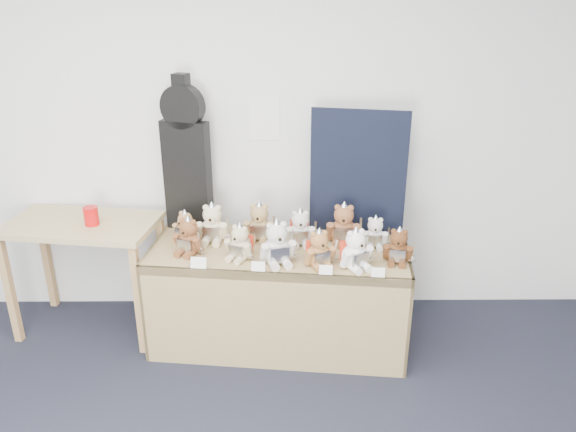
{
  "coord_description": "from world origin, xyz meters",
  "views": [
    {
      "loc": [
        0.64,
        -1.37,
        2.32
      ],
      "look_at": [
        0.67,
        1.88,
        0.98
      ],
      "focal_mm": 35.0,
      "sensor_mm": 36.0,
      "label": 1
    }
  ],
  "objects_px": {
    "display_table": "(278,273)",
    "teddy_back_centre_right": "(300,229)",
    "teddy_front_far_left": "(189,238)",
    "guitar_case": "(186,156)",
    "teddy_front_centre": "(277,245)",
    "teddy_front_left": "(240,243)",
    "teddy_front_end": "(398,247)",
    "teddy_back_left": "(213,225)",
    "red_cup": "(91,216)",
    "teddy_back_far_left": "(185,227)",
    "teddy_back_right": "(343,226)",
    "side_table": "(84,239)",
    "teddy_back_centre_left": "(259,223)",
    "teddy_front_far_right": "(356,250)",
    "teddy_back_end": "(375,233)",
    "teddy_front_right": "(319,250)"
  },
  "relations": [
    {
      "from": "teddy_front_right",
      "to": "display_table",
      "type": "bearing_deg",
      "value": 126.13
    },
    {
      "from": "guitar_case",
      "to": "teddy_back_left",
      "type": "distance_m",
      "value": 0.5
    },
    {
      "from": "teddy_front_far_right",
      "to": "teddy_back_end",
      "type": "distance_m",
      "value": 0.34
    },
    {
      "from": "teddy_front_far_left",
      "to": "teddy_back_end",
      "type": "relative_size",
      "value": 1.16
    },
    {
      "from": "teddy_front_end",
      "to": "teddy_back_far_left",
      "type": "distance_m",
      "value": 1.42
    },
    {
      "from": "guitar_case",
      "to": "teddy_back_centre_left",
      "type": "bearing_deg",
      "value": -3.38
    },
    {
      "from": "teddy_front_end",
      "to": "teddy_back_left",
      "type": "relative_size",
      "value": 0.85
    },
    {
      "from": "side_table",
      "to": "teddy_back_left",
      "type": "bearing_deg",
      "value": 5.39
    },
    {
      "from": "side_table",
      "to": "teddy_front_left",
      "type": "xyz_separation_m",
      "value": [
        1.1,
        -0.31,
        0.11
      ]
    },
    {
      "from": "red_cup",
      "to": "teddy_front_end",
      "type": "relative_size",
      "value": 0.5
    },
    {
      "from": "teddy_front_far_left",
      "to": "teddy_back_centre_right",
      "type": "bearing_deg",
      "value": 33.38
    },
    {
      "from": "teddy_front_far_right",
      "to": "teddy_front_centre",
      "type": "bearing_deg",
      "value": 146.05
    },
    {
      "from": "teddy_front_left",
      "to": "teddy_back_left",
      "type": "xyz_separation_m",
      "value": [
        -0.2,
        0.26,
        0.02
      ]
    },
    {
      "from": "display_table",
      "to": "teddy_back_centre_left",
      "type": "height_order",
      "value": "teddy_back_centre_left"
    },
    {
      "from": "teddy_front_far_right",
      "to": "teddy_front_end",
      "type": "bearing_deg",
      "value": -12.49
    },
    {
      "from": "teddy_back_end",
      "to": "display_table",
      "type": "bearing_deg",
      "value": -166.26
    },
    {
      "from": "guitar_case",
      "to": "teddy_front_centre",
      "type": "height_order",
      "value": "guitar_case"
    },
    {
      "from": "teddy_front_far_left",
      "to": "teddy_front_left",
      "type": "distance_m",
      "value": 0.34
    },
    {
      "from": "teddy_front_end",
      "to": "teddy_back_far_left",
      "type": "bearing_deg",
      "value": 179.56
    },
    {
      "from": "teddy_back_end",
      "to": "teddy_back_right",
      "type": "bearing_deg",
      "value": 168.95
    },
    {
      "from": "side_table",
      "to": "teddy_back_centre_right",
      "type": "relative_size",
      "value": 3.95
    },
    {
      "from": "teddy_back_left",
      "to": "teddy_back_right",
      "type": "bearing_deg",
      "value": 3.03
    },
    {
      "from": "teddy_front_far_left",
      "to": "teddy_back_left",
      "type": "xyz_separation_m",
      "value": [
        0.13,
        0.18,
        0.01
      ]
    },
    {
      "from": "teddy_back_centre_left",
      "to": "teddy_back_end",
      "type": "distance_m",
      "value": 0.78
    },
    {
      "from": "teddy_front_far_right",
      "to": "teddy_back_centre_left",
      "type": "relative_size",
      "value": 0.98
    },
    {
      "from": "guitar_case",
      "to": "teddy_front_left",
      "type": "height_order",
      "value": "guitar_case"
    },
    {
      "from": "guitar_case",
      "to": "teddy_front_far_left",
      "type": "distance_m",
      "value": 0.59
    },
    {
      "from": "red_cup",
      "to": "teddy_front_left",
      "type": "distance_m",
      "value": 1.04
    },
    {
      "from": "display_table",
      "to": "teddy_back_far_left",
      "type": "distance_m",
      "value": 0.7
    },
    {
      "from": "teddy_front_left",
      "to": "teddy_back_end",
      "type": "relative_size",
      "value": 1.1
    },
    {
      "from": "teddy_front_end",
      "to": "teddy_back_end",
      "type": "height_order",
      "value": "teddy_front_end"
    },
    {
      "from": "display_table",
      "to": "teddy_front_end",
      "type": "relative_size",
      "value": 6.98
    },
    {
      "from": "red_cup",
      "to": "teddy_front_far_left",
      "type": "height_order",
      "value": "teddy_front_far_left"
    },
    {
      "from": "teddy_back_left",
      "to": "teddy_back_far_left",
      "type": "relative_size",
      "value": 1.27
    },
    {
      "from": "guitar_case",
      "to": "teddy_front_end",
      "type": "bearing_deg",
      "value": -3.51
    },
    {
      "from": "teddy_front_left",
      "to": "teddy_back_right",
      "type": "distance_m",
      "value": 0.71
    },
    {
      "from": "guitar_case",
      "to": "red_cup",
      "type": "bearing_deg",
      "value": -141.62
    },
    {
      "from": "red_cup",
      "to": "teddy_back_centre_right",
      "type": "height_order",
      "value": "teddy_back_centre_right"
    },
    {
      "from": "teddy_back_centre_right",
      "to": "teddy_back_centre_left",
      "type": "bearing_deg",
      "value": 162.53
    },
    {
      "from": "teddy_front_right",
      "to": "teddy_back_right",
      "type": "relative_size",
      "value": 0.84
    },
    {
      "from": "display_table",
      "to": "teddy_back_centre_right",
      "type": "bearing_deg",
      "value": 48.44
    },
    {
      "from": "side_table",
      "to": "teddy_front_left",
      "type": "distance_m",
      "value": 1.15
    },
    {
      "from": "display_table",
      "to": "teddy_front_centre",
      "type": "distance_m",
      "value": 0.31
    },
    {
      "from": "teddy_front_left",
      "to": "teddy_back_far_left",
      "type": "xyz_separation_m",
      "value": [
        -0.39,
        0.28,
        -0.01
      ]
    },
    {
      "from": "teddy_front_far_right",
      "to": "teddy_back_centre_right",
      "type": "distance_m",
      "value": 0.47
    },
    {
      "from": "teddy_front_far_left",
      "to": "teddy_back_right",
      "type": "bearing_deg",
      "value": 31.28
    },
    {
      "from": "display_table",
      "to": "teddy_front_left",
      "type": "distance_m",
      "value": 0.36
    },
    {
      "from": "display_table",
      "to": "teddy_back_end",
      "type": "bearing_deg",
      "value": 14.23
    },
    {
      "from": "teddy_front_right",
      "to": "teddy_back_centre_right",
      "type": "height_order",
      "value": "teddy_back_centre_right"
    },
    {
      "from": "teddy_front_far_right",
      "to": "teddy_front_far_left",
      "type": "bearing_deg",
      "value": 142.51
    }
  ]
}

